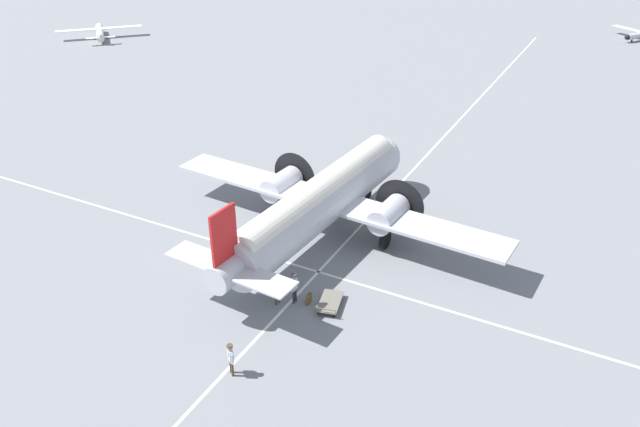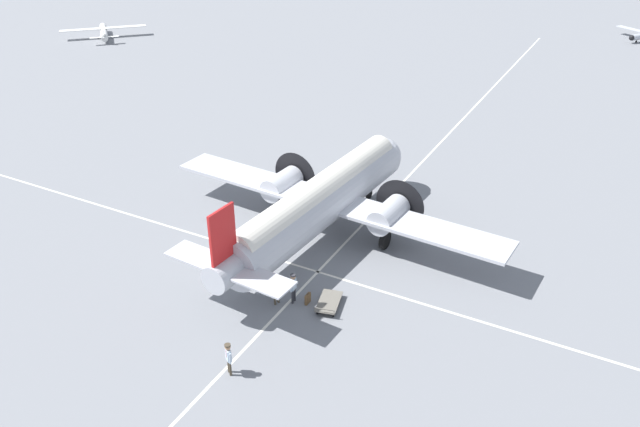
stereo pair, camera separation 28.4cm
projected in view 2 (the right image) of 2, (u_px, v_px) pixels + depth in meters
The scene contains 10 objects.
ground_plane at pixel (320, 239), 38.69m from camera, with size 300.00×300.00×0.00m, color slate.
apron_line_eastwest at pixel (343, 245), 38.03m from camera, with size 120.00×0.16×0.01m.
apron_line_northsouth at pixel (294, 264), 36.20m from camera, with size 0.16×120.00×0.01m.
airliner_main at pixel (324, 198), 37.74m from camera, with size 19.33×22.87×6.19m.
crew_foreground at pixel (228, 356), 27.89m from camera, with size 0.40×0.48×1.71m.
passenger_boarding at pixel (293, 285), 32.55m from camera, with size 0.59×0.31×1.75m.
ramp_agent at pixel (276, 286), 32.43m from camera, with size 0.59×0.35×1.77m.
suitcase_near_door at pixel (308, 299), 32.86m from camera, with size 0.47×0.14×0.62m.
baggage_cart at pixel (329, 302), 32.61m from camera, with size 2.24×1.54×0.56m.
light_aircraft_distant at pixel (104, 31), 84.03m from camera, with size 8.90×8.67×2.13m.
Camera 2 is at (-29.12, -15.61, 20.19)m, focal length 35.00 mm.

